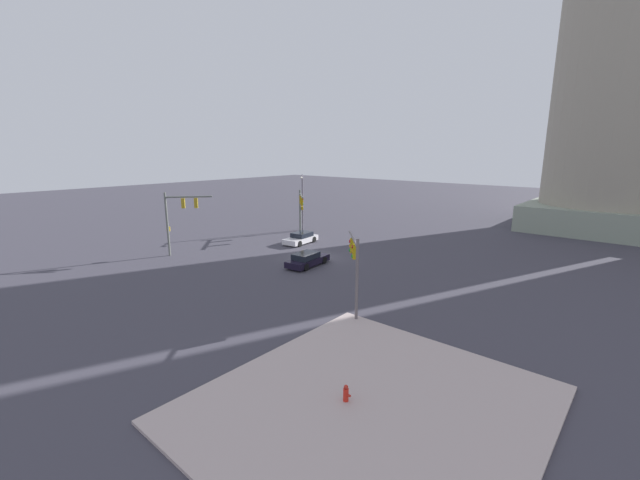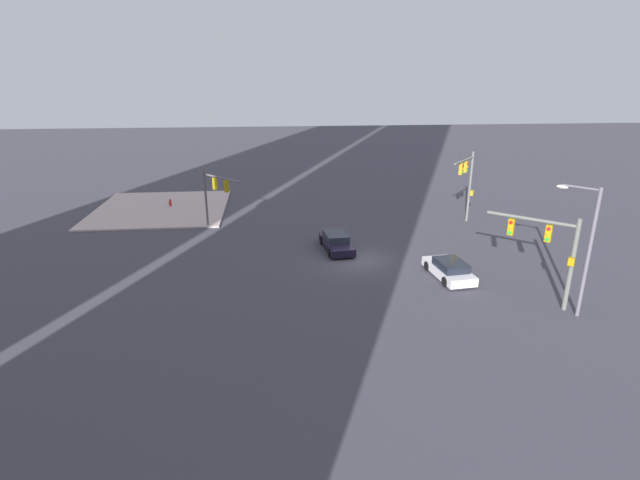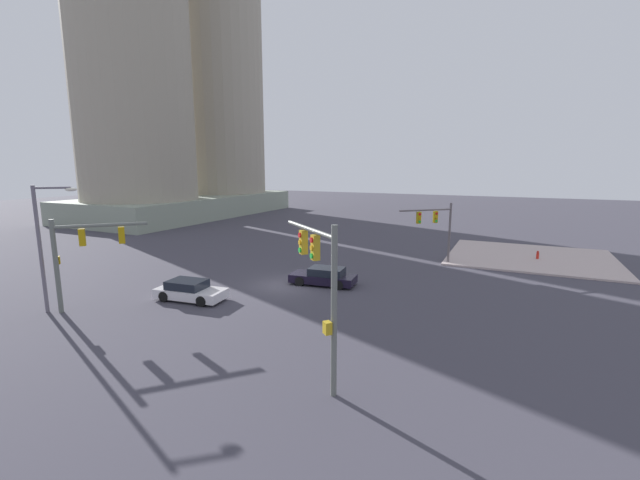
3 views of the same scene
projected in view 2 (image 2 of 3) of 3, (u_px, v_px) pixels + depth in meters
The scene contains 9 objects.
ground_plane at pixel (357, 260), 33.89m from camera, with size 189.01×189.01×0.00m, color #3E3C47.
sidewalk_corner at pixel (161, 208), 46.67m from camera, with size 12.25×13.43×0.15m, color #B9A5A2.
traffic_signal_near_corner at pixel (551, 245), 26.20m from camera, with size 3.68×3.70×5.23m.
traffic_signal_opposite_side at pixel (215, 189), 39.29m from camera, with size 3.26×3.58×5.06m.
traffic_signal_cross_street at pixel (467, 177), 40.77m from camera, with size 3.27×3.45×6.14m.
streetlamp_curved_arm at pixel (585, 242), 24.85m from camera, with size 1.56×1.82×7.05m.
sedan_car_approaching at pixel (336, 242), 35.72m from camera, with size 2.22×4.62×1.21m.
sedan_car_waiting_far at pixel (449, 269), 30.69m from camera, with size 2.27×4.42×1.21m.
fire_hydrant_on_curb at pixel (170, 203), 47.10m from camera, with size 0.33×0.22×0.71m.
Camera 2 is at (5.89, 31.18, 12.27)m, focal length 27.07 mm.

